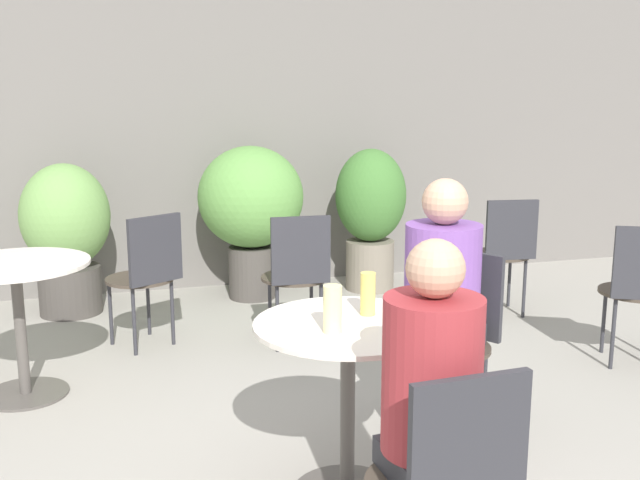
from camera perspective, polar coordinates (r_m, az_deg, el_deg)
The scene contains 15 objects.
storefront_wall at distance 6.18m, azimuth -7.58°, elevation 10.22°, with size 10.00×0.06×3.00m.
cafe_table_near at distance 3.00m, azimuth 2.13°, elevation -9.87°, with size 0.75×0.75×0.74m.
cafe_table_far at distance 4.27m, azimuth -22.04°, elevation -4.09°, with size 0.77×0.77×0.74m.
bistro_chair_0 at distance 2.34m, azimuth 9.89°, elevation -17.24°, with size 0.43×0.44×0.87m.
bistro_chair_1 at distance 3.66m, azimuth 10.31°, elevation -6.39°, with size 0.49×0.49×0.87m.
bistro_chair_2 at distance 4.81m, azimuth -13.01°, elevation -2.12°, with size 0.48×0.49×0.87m.
bistro_chair_3 at distance 4.70m, azimuth -1.71°, elevation -2.15°, with size 0.43×0.43×0.87m.
bistro_chair_4 at distance 5.50m, azimuth 13.95°, elevation -0.44°, with size 0.43×0.45×0.87m.
seated_person_0 at distance 2.37m, azimuth 8.27°, elevation -11.50°, with size 0.31×0.32×1.21m.
seated_person_1 at distance 3.47m, azimuth 9.16°, elevation -3.73°, with size 0.44×0.43×1.24m.
beer_glass_0 at distance 3.02m, azimuth 3.67°, elevation -4.11°, with size 0.06×0.06×0.17m.
beer_glass_1 at distance 2.80m, azimuth 0.96°, elevation -5.29°, with size 0.07×0.07×0.18m.
potted_plant_0 at distance 5.71m, azimuth -18.78°, elevation 0.73°, with size 0.63×0.63×1.11m.
potted_plant_1 at distance 5.82m, azimuth -5.29°, elevation 2.74°, with size 0.82×0.82×1.20m.
potted_plant_2 at distance 6.08m, azimuth 3.87°, elevation 2.33°, with size 0.57×0.57×1.15m.
Camera 1 is at (-0.92, -2.59, 1.65)m, focal length 42.00 mm.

